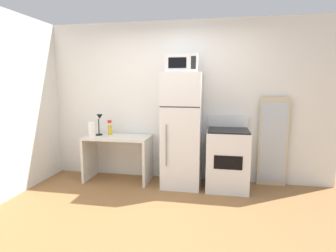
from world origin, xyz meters
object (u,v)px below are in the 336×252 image
paper_towel_roll (92,130)px  refrigerator (182,130)px  desk (118,150)px  microwave (182,64)px  desk_lamp (99,121)px  oven_range (227,159)px  spray_bottle (110,129)px  leaning_mirror (273,142)px

paper_towel_roll → refrigerator: refrigerator is taller
desk → microwave: microwave is taller
desk_lamp → refrigerator: size_ratio=0.20×
refrigerator → microwave: (0.00, -0.02, 1.01)m
desk_lamp → refrigerator: (1.38, -0.04, -0.11)m
microwave → oven_range: 1.59m
desk_lamp → microwave: (1.38, -0.06, 0.91)m
desk → paper_towel_roll: bearing=-159.6°
oven_range → desk: bearing=179.0°
desk_lamp → spray_bottle: bearing=25.8°
desk_lamp → oven_range: bearing=-1.2°
refrigerator → desk_lamp: bearing=178.4°
desk_lamp → spray_bottle: (0.15, 0.07, -0.14)m
spray_bottle → refrigerator: 1.24m
refrigerator → spray_bottle: bearing=174.8°
desk → desk_lamp: 0.57m
paper_towel_roll → refrigerator: bearing=4.4°
paper_towel_roll → spray_bottle: bearing=46.4°
leaning_mirror → desk: bearing=-174.8°
paper_towel_roll → oven_range: (2.15, 0.11, -0.40)m
refrigerator → leaning_mirror: (1.40, 0.25, -0.18)m
desk → oven_range: (1.77, -0.03, -0.05)m
desk_lamp → oven_range: (2.08, -0.04, -0.52)m
paper_towel_roll → microwave: (1.44, 0.09, 1.03)m
refrigerator → leaning_mirror: bearing=10.2°
spray_bottle → desk_lamp: bearing=-154.2°
paper_towel_roll → desk: bearing=20.4°
desk_lamp → microwave: bearing=-2.5°
desk → desk_lamp: desk_lamp is taller
desk_lamp → spray_bottle: desk_lamp is taller
desk → spray_bottle: size_ratio=4.27×
microwave → oven_range: bearing=1.4°
oven_range → leaning_mirror: leaning_mirror is taller
microwave → paper_towel_roll: bearing=-176.4°
spray_bottle → refrigerator: bearing=-5.2°
desk → oven_range: oven_range is taller
desk → microwave: size_ratio=2.31×
desk_lamp → oven_range: desk_lamp is taller
desk → desk_lamp: (-0.31, 0.01, 0.47)m
refrigerator → microwave: 1.01m
paper_towel_roll → leaning_mirror: bearing=7.3°
paper_towel_roll → leaning_mirror: leaning_mirror is taller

